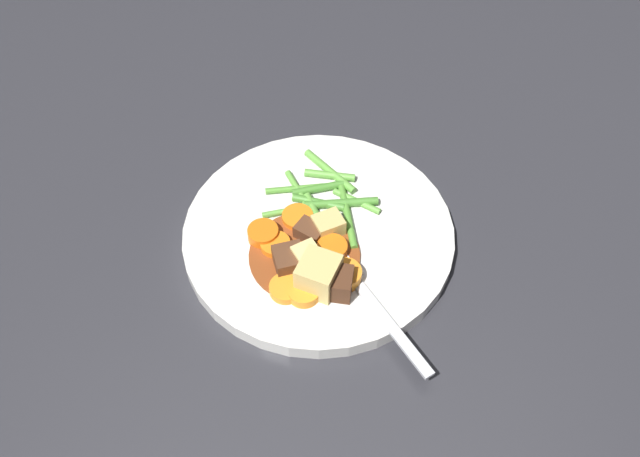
{
  "coord_description": "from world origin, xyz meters",
  "views": [
    {
      "loc": [
        0.4,
        -0.0,
        0.52
      ],
      "look_at": [
        0.0,
        0.0,
        0.02
      ],
      "focal_mm": 36.31,
      "sensor_mm": 36.0,
      "label": 1
    }
  ],
  "objects_px": {
    "carrot_slice_5": "(299,218)",
    "potato_chunk_0": "(308,258)",
    "carrot_slice_0": "(306,292)",
    "carrot_slice_4": "(334,249)",
    "carrot_slice_1": "(277,245)",
    "meat_chunk_0": "(338,283)",
    "carrot_slice_2": "(346,275)",
    "meat_chunk_1": "(291,260)",
    "potato_chunk_2": "(330,226)",
    "dinner_plate": "(320,234)",
    "fork": "(369,296)",
    "meat_chunk_2": "(312,232)",
    "carrot_slice_6": "(265,234)",
    "potato_chunk_1": "(316,274)",
    "carrot_slice_3": "(288,288)"
  },
  "relations": [
    {
      "from": "meat_chunk_0",
      "to": "fork",
      "type": "height_order",
      "value": "meat_chunk_0"
    },
    {
      "from": "carrot_slice_4",
      "to": "potato_chunk_2",
      "type": "height_order",
      "value": "potato_chunk_2"
    },
    {
      "from": "carrot_slice_3",
      "to": "meat_chunk_0",
      "type": "distance_m",
      "value": 0.05
    },
    {
      "from": "dinner_plate",
      "to": "carrot_slice_2",
      "type": "bearing_deg",
      "value": 21.79
    },
    {
      "from": "carrot_slice_4",
      "to": "meat_chunk_0",
      "type": "height_order",
      "value": "meat_chunk_0"
    },
    {
      "from": "meat_chunk_2",
      "to": "dinner_plate",
      "type": "bearing_deg",
      "value": 145.57
    },
    {
      "from": "dinner_plate",
      "to": "carrot_slice_6",
      "type": "bearing_deg",
      "value": -77.01
    },
    {
      "from": "carrot_slice_2",
      "to": "meat_chunk_0",
      "type": "height_order",
      "value": "meat_chunk_0"
    },
    {
      "from": "carrot_slice_0",
      "to": "fork",
      "type": "relative_size",
      "value": 0.19
    },
    {
      "from": "carrot_slice_2",
      "to": "carrot_slice_0",
      "type": "bearing_deg",
      "value": -65.33
    },
    {
      "from": "potato_chunk_1",
      "to": "carrot_slice_1",
      "type": "bearing_deg",
      "value": -138.47
    },
    {
      "from": "carrot_slice_1",
      "to": "carrot_slice_0",
      "type": "bearing_deg",
      "value": 27.73
    },
    {
      "from": "carrot_slice_0",
      "to": "meat_chunk_0",
      "type": "distance_m",
      "value": 0.03
    },
    {
      "from": "dinner_plate",
      "to": "potato_chunk_0",
      "type": "bearing_deg",
      "value": -13.57
    },
    {
      "from": "carrot_slice_3",
      "to": "potato_chunk_2",
      "type": "height_order",
      "value": "potato_chunk_2"
    },
    {
      "from": "carrot_slice_5",
      "to": "potato_chunk_0",
      "type": "distance_m",
      "value": 0.06
    },
    {
      "from": "carrot_slice_4",
      "to": "potato_chunk_2",
      "type": "xyz_separation_m",
      "value": [
        -0.03,
        -0.0,
        0.0
      ]
    },
    {
      "from": "potato_chunk_0",
      "to": "potato_chunk_1",
      "type": "xyz_separation_m",
      "value": [
        0.02,
        0.01,
        0.0
      ]
    },
    {
      "from": "carrot_slice_4",
      "to": "carrot_slice_6",
      "type": "bearing_deg",
      "value": -105.49
    },
    {
      "from": "carrot_slice_3",
      "to": "carrot_slice_6",
      "type": "bearing_deg",
      "value": -158.81
    },
    {
      "from": "carrot_slice_3",
      "to": "carrot_slice_2",
      "type": "bearing_deg",
      "value": 103.48
    },
    {
      "from": "carrot_slice_0",
      "to": "carrot_slice_6",
      "type": "bearing_deg",
      "value": -148.4
    },
    {
      "from": "carrot_slice_1",
      "to": "carrot_slice_6",
      "type": "distance_m",
      "value": 0.02
    },
    {
      "from": "carrot_slice_3",
      "to": "carrot_slice_4",
      "type": "height_order",
      "value": "carrot_slice_4"
    },
    {
      "from": "carrot_slice_1",
      "to": "meat_chunk_0",
      "type": "distance_m",
      "value": 0.08
    },
    {
      "from": "potato_chunk_1",
      "to": "potato_chunk_2",
      "type": "xyz_separation_m",
      "value": [
        -0.06,
        0.01,
        -0.01
      ]
    },
    {
      "from": "carrot_slice_2",
      "to": "carrot_slice_5",
      "type": "distance_m",
      "value": 0.08
    },
    {
      "from": "carrot_slice_6",
      "to": "fork",
      "type": "height_order",
      "value": "carrot_slice_6"
    },
    {
      "from": "carrot_slice_0",
      "to": "meat_chunk_0",
      "type": "relative_size",
      "value": 1.03
    },
    {
      "from": "carrot_slice_1",
      "to": "meat_chunk_2",
      "type": "xyz_separation_m",
      "value": [
        -0.01,
        0.03,
        0.0
      ]
    },
    {
      "from": "carrot_slice_1",
      "to": "carrot_slice_3",
      "type": "xyz_separation_m",
      "value": [
        0.05,
        0.01,
        -0.0
      ]
    },
    {
      "from": "carrot_slice_5",
      "to": "potato_chunk_2",
      "type": "xyz_separation_m",
      "value": [
        0.02,
        0.03,
        0.01
      ]
    },
    {
      "from": "carrot_slice_2",
      "to": "meat_chunk_2",
      "type": "xyz_separation_m",
      "value": [
        -0.05,
        -0.03,
        0.0
      ]
    },
    {
      "from": "carrot_slice_0",
      "to": "dinner_plate",
      "type": "bearing_deg",
      "value": 170.23
    },
    {
      "from": "potato_chunk_0",
      "to": "meat_chunk_1",
      "type": "height_order",
      "value": "potato_chunk_0"
    },
    {
      "from": "carrot_slice_5",
      "to": "potato_chunk_0",
      "type": "relative_size",
      "value": 1.27
    },
    {
      "from": "carrot_slice_4",
      "to": "meat_chunk_1",
      "type": "xyz_separation_m",
      "value": [
        0.02,
        -0.04,
        0.0
      ]
    },
    {
      "from": "carrot_slice_2",
      "to": "meat_chunk_0",
      "type": "bearing_deg",
      "value": -35.22
    },
    {
      "from": "carrot_slice_2",
      "to": "carrot_slice_6",
      "type": "distance_m",
      "value": 0.09
    },
    {
      "from": "carrot_slice_1",
      "to": "meat_chunk_0",
      "type": "bearing_deg",
      "value": 49.88
    },
    {
      "from": "carrot_slice_4",
      "to": "carrot_slice_6",
      "type": "height_order",
      "value": "same"
    },
    {
      "from": "carrot_slice_2",
      "to": "potato_chunk_1",
      "type": "distance_m",
      "value": 0.03
    },
    {
      "from": "carrot_slice_5",
      "to": "fork",
      "type": "height_order",
      "value": "carrot_slice_5"
    },
    {
      "from": "dinner_plate",
      "to": "carrot_slice_1",
      "type": "relative_size",
      "value": 9.27
    },
    {
      "from": "fork",
      "to": "potato_chunk_2",
      "type": "bearing_deg",
      "value": -155.38
    },
    {
      "from": "dinner_plate",
      "to": "meat_chunk_2",
      "type": "bearing_deg",
      "value": -34.43
    },
    {
      "from": "carrot_slice_4",
      "to": "meat_chunk_2",
      "type": "distance_m",
      "value": 0.03
    },
    {
      "from": "carrot_slice_0",
      "to": "carrot_slice_4",
      "type": "bearing_deg",
      "value": 150.83
    },
    {
      "from": "carrot_slice_0",
      "to": "meat_chunk_0",
      "type": "xyz_separation_m",
      "value": [
        -0.01,
        0.03,
        0.01
      ]
    },
    {
      "from": "potato_chunk_0",
      "to": "carrot_slice_3",
      "type": "bearing_deg",
      "value": -34.06
    }
  ]
}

